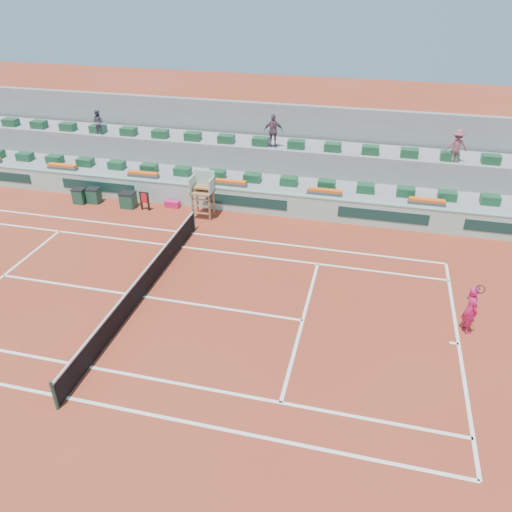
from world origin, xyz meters
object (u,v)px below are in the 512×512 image
(umpire_chair, at_px, (203,188))
(tennis_player, at_px, (471,309))
(drink_cooler_a, at_px, (128,200))
(player_bag, at_px, (172,204))

(umpire_chair, xyz_separation_m, tennis_player, (12.19, -6.63, -0.60))
(umpire_chair, xyz_separation_m, drink_cooler_a, (-4.32, 0.04, -1.12))
(player_bag, xyz_separation_m, tennis_player, (14.22, -7.23, 0.77))
(drink_cooler_a, bearing_deg, umpire_chair, -0.58)
(drink_cooler_a, bearing_deg, player_bag, 13.59)
(tennis_player, bearing_deg, player_bag, 153.05)
(player_bag, distance_m, umpire_chair, 2.52)
(tennis_player, bearing_deg, umpire_chair, 151.44)
(player_bag, bearing_deg, tennis_player, -26.95)
(umpire_chair, bearing_deg, drink_cooler_a, 179.42)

